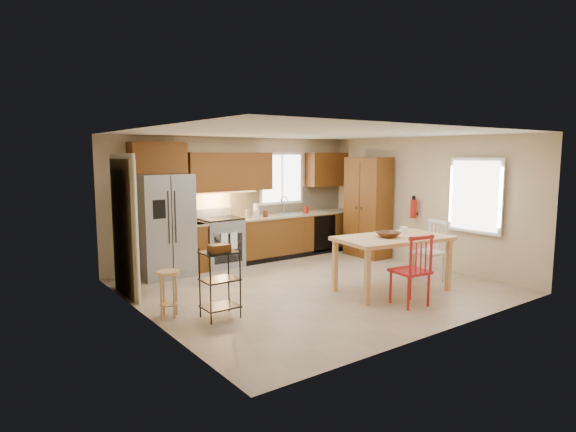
% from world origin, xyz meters
% --- Properties ---
extents(floor, '(5.50, 5.50, 0.00)m').
position_xyz_m(floor, '(0.00, 0.00, 0.00)').
color(floor, tan).
rests_on(floor, ground).
extents(ceiling, '(5.50, 5.00, 0.02)m').
position_xyz_m(ceiling, '(0.00, 0.00, 2.50)').
color(ceiling, silver).
rests_on(ceiling, ground).
extents(wall_back, '(5.50, 0.02, 2.50)m').
position_xyz_m(wall_back, '(0.00, 2.50, 1.25)').
color(wall_back, '#CCB793').
rests_on(wall_back, ground).
extents(wall_front, '(5.50, 0.02, 2.50)m').
position_xyz_m(wall_front, '(0.00, -2.50, 1.25)').
color(wall_front, '#CCB793').
rests_on(wall_front, ground).
extents(wall_left, '(0.02, 5.00, 2.50)m').
position_xyz_m(wall_left, '(-2.75, 0.00, 1.25)').
color(wall_left, '#CCB793').
rests_on(wall_left, ground).
extents(wall_right, '(0.02, 5.00, 2.50)m').
position_xyz_m(wall_right, '(2.75, 0.00, 1.25)').
color(wall_right, '#CCB793').
rests_on(wall_right, ground).
extents(refrigerator, '(0.92, 0.75, 1.82)m').
position_xyz_m(refrigerator, '(-1.70, 2.12, 0.91)').
color(refrigerator, gray).
rests_on(refrigerator, floor).
extents(range_stove, '(0.76, 0.63, 0.92)m').
position_xyz_m(range_stove, '(-0.55, 2.19, 0.46)').
color(range_stove, gray).
rests_on(range_stove, floor).
extents(base_cabinet_narrow, '(0.30, 0.60, 0.90)m').
position_xyz_m(base_cabinet_narrow, '(-1.10, 2.20, 0.45)').
color(base_cabinet_narrow, '#593210').
rests_on(base_cabinet_narrow, floor).
extents(base_cabinet_run, '(2.92, 0.60, 0.90)m').
position_xyz_m(base_cabinet_run, '(1.29, 2.20, 0.45)').
color(base_cabinet_run, '#593210').
rests_on(base_cabinet_run, floor).
extents(dishwasher, '(0.60, 0.02, 0.78)m').
position_xyz_m(dishwasher, '(1.85, 1.91, 0.45)').
color(dishwasher, black).
rests_on(dishwasher, floor).
extents(backsplash, '(2.92, 0.03, 0.55)m').
position_xyz_m(backsplash, '(1.29, 2.48, 1.18)').
color(backsplash, beige).
rests_on(backsplash, wall_back).
extents(upper_over_fridge, '(1.00, 0.35, 0.55)m').
position_xyz_m(upper_over_fridge, '(-1.70, 2.33, 2.10)').
color(upper_over_fridge, brown).
rests_on(upper_over_fridge, wall_back).
extents(upper_left_block, '(1.80, 0.35, 0.75)m').
position_xyz_m(upper_left_block, '(-0.25, 2.33, 1.83)').
color(upper_left_block, brown).
rests_on(upper_left_block, wall_back).
extents(upper_right_block, '(1.00, 0.35, 0.75)m').
position_xyz_m(upper_right_block, '(2.25, 2.33, 1.83)').
color(upper_right_block, brown).
rests_on(upper_right_block, wall_back).
extents(window_back, '(1.12, 0.04, 1.12)m').
position_xyz_m(window_back, '(1.10, 2.48, 1.65)').
color(window_back, white).
rests_on(window_back, wall_back).
extents(sink, '(0.62, 0.46, 0.16)m').
position_xyz_m(sink, '(1.10, 2.20, 0.86)').
color(sink, gray).
rests_on(sink, base_cabinet_run).
extents(undercab_glow, '(1.60, 0.30, 0.01)m').
position_xyz_m(undercab_glow, '(-0.55, 2.30, 1.43)').
color(undercab_glow, '#FFBF66').
rests_on(undercab_glow, wall_back).
extents(soap_bottle, '(0.09, 0.09, 0.19)m').
position_xyz_m(soap_bottle, '(1.48, 2.10, 1.00)').
color(soap_bottle, '#AB190B').
rests_on(soap_bottle, base_cabinet_run).
extents(paper_towel, '(0.12, 0.12, 0.28)m').
position_xyz_m(paper_towel, '(0.25, 2.15, 1.04)').
color(paper_towel, white).
rests_on(paper_towel, base_cabinet_run).
extents(canister_steel, '(0.11, 0.11, 0.18)m').
position_xyz_m(canister_steel, '(0.05, 2.15, 0.99)').
color(canister_steel, gray).
rests_on(canister_steel, base_cabinet_run).
extents(canister_wood, '(0.10, 0.10, 0.14)m').
position_xyz_m(canister_wood, '(0.45, 2.12, 0.97)').
color(canister_wood, '#512A15').
rests_on(canister_wood, base_cabinet_run).
extents(pantry, '(0.50, 0.95, 2.10)m').
position_xyz_m(pantry, '(2.43, 1.20, 1.05)').
color(pantry, '#593210').
rests_on(pantry, floor).
extents(fire_extinguisher, '(0.12, 0.12, 0.36)m').
position_xyz_m(fire_extinguisher, '(2.63, 0.15, 1.10)').
color(fire_extinguisher, '#AB190B').
rests_on(fire_extinguisher, wall_right).
extents(window_right, '(0.04, 1.02, 1.32)m').
position_xyz_m(window_right, '(2.68, -1.15, 1.45)').
color(window_right, white).
rests_on(window_right, wall_right).
extents(doorway, '(0.04, 0.95, 2.10)m').
position_xyz_m(doorway, '(-2.67, 1.30, 1.05)').
color(doorway, '#8C7A59').
rests_on(doorway, wall_left).
extents(dining_table, '(1.89, 1.23, 0.86)m').
position_xyz_m(dining_table, '(0.86, -0.91, 0.43)').
color(dining_table, tan).
rests_on(dining_table, floor).
extents(chair_red, '(0.55, 0.55, 1.04)m').
position_xyz_m(chair_red, '(0.51, -1.56, 0.52)').
color(chair_red, '#AC1A1D').
rests_on(chair_red, floor).
extents(chair_white, '(0.55, 0.55, 1.04)m').
position_xyz_m(chair_white, '(1.81, -0.86, 0.52)').
color(chair_white, white).
rests_on(chair_white, floor).
extents(table_bowl, '(0.40, 0.40, 0.09)m').
position_xyz_m(table_bowl, '(0.75, -0.91, 0.87)').
color(table_bowl, '#512A15').
rests_on(table_bowl, dining_table).
extents(table_jar, '(0.17, 0.17, 0.17)m').
position_xyz_m(table_jar, '(1.24, -0.80, 0.91)').
color(table_jar, white).
rests_on(table_jar, dining_table).
extents(bar_stool, '(0.38, 0.38, 0.63)m').
position_xyz_m(bar_stool, '(-2.50, -0.00, 0.31)').
color(bar_stool, tan).
rests_on(bar_stool, floor).
extents(utility_cart, '(0.48, 0.38, 0.94)m').
position_xyz_m(utility_cart, '(-1.96, -0.45, 0.47)').
color(utility_cart, black).
rests_on(utility_cart, floor).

